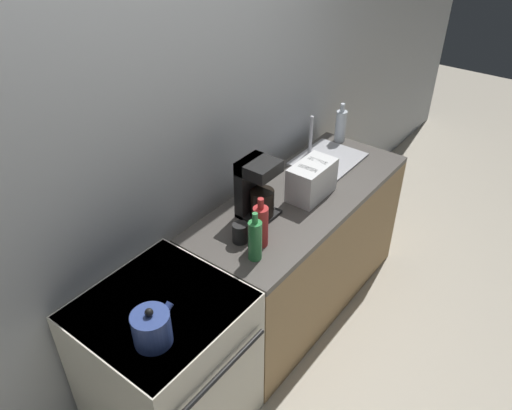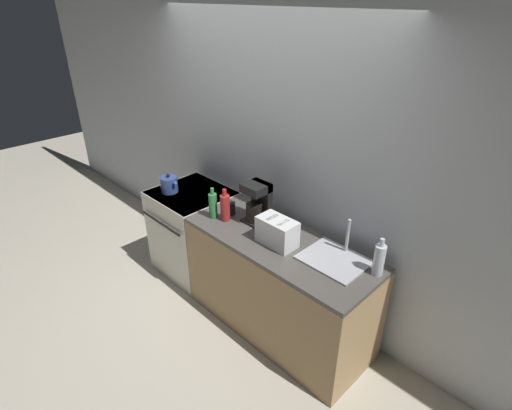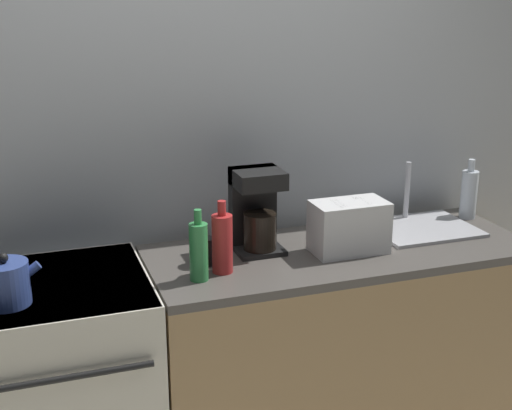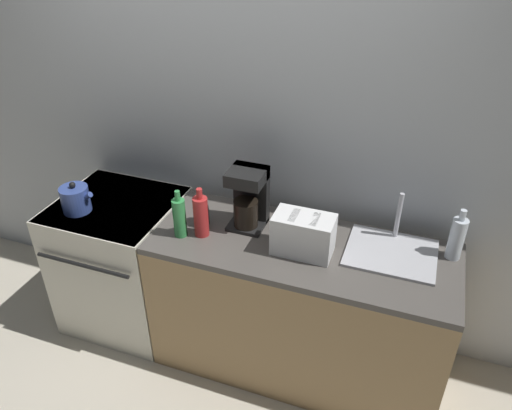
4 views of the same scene
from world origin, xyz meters
The scene contains 12 objects.
ground_plane centered at (0.00, 0.00, 0.00)m, with size 12.00×12.00×0.00m, color beige.
wall_back centered at (0.00, 0.73, 1.30)m, with size 8.00×0.05×2.60m.
stove centered at (-0.60, 0.34, 0.45)m, with size 0.71×0.72×0.88m.
counter_block centered at (0.58, 0.32, 0.44)m, with size 1.62×0.64×0.88m.
kettle centered at (-0.75, 0.20, 0.96)m, with size 0.21×0.16×0.19m.
toaster centered at (0.59, 0.27, 0.99)m, with size 0.31×0.18×0.21m.
coffee_maker centered at (0.24, 0.42, 1.06)m, with size 0.19×0.19×0.35m.
sink_tray centered at (1.02, 0.42, 0.90)m, with size 0.45×0.37×0.28m.
bottle_green centered at (-0.07, 0.19, 1.00)m, with size 0.07×0.07×0.28m.
bottle_clear centered at (1.32, 0.49, 1.00)m, with size 0.08×0.08×0.28m.
bottle_red centered at (0.03, 0.24, 1.00)m, with size 0.08×0.08×0.29m.
cup_black centered at (-0.01, 0.34, 0.94)m, with size 0.08×0.08×0.11m.
Camera 1 is at (-1.60, -0.98, 2.54)m, focal length 35.00 mm.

